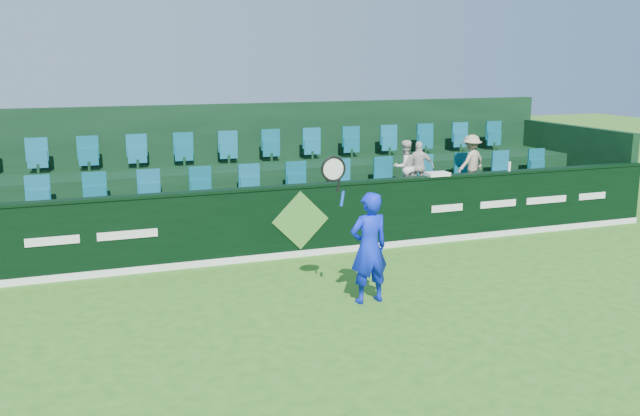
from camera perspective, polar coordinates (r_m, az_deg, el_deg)
name	(u,v)px	position (r m, az deg, el deg)	size (l,w,h in m)	color
ground	(393,330)	(9.91, 5.90, -9.67)	(60.00, 60.00, 0.00)	#2C6C19
sponsor_hoarding	(299,220)	(13.25, -1.73, -1.00)	(16.00, 0.25, 1.35)	black
stand_tier_front	(281,222)	(14.33, -3.15, -1.15)	(16.00, 2.00, 0.80)	black
stand_tier_back	(255,194)	(16.07, -5.20, 1.16)	(16.00, 1.80, 1.30)	black
stand_rear	(250,166)	(16.40, -5.66, 3.38)	(16.00, 4.10, 2.60)	black
seat_row_front	(275,185)	(14.57, -3.66, 1.87)	(13.50, 0.50, 0.60)	#125C76
seat_row_back	(251,150)	(16.20, -5.55, 4.65)	(13.50, 0.50, 0.60)	#125C76
tennis_player	(368,247)	(10.70, 3.90, -3.11)	(1.16, 0.46, 2.31)	#0D23E4
spectator_left	(405,167)	(15.21, 6.78, 3.28)	(0.56, 0.43, 1.14)	beige
spectator_middle	(419,167)	(15.37, 7.92, 3.26)	(0.65, 0.27, 1.10)	beige
spectator_right	(471,162)	(16.01, 11.99, 3.62)	(0.77, 0.44, 1.19)	tan
towel	(437,174)	(14.31, 9.37, 2.70)	(0.45, 0.29, 0.07)	white
drinks_bottle	(509,166)	(15.20, 14.91, 3.24)	(0.06, 0.06, 0.19)	silver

